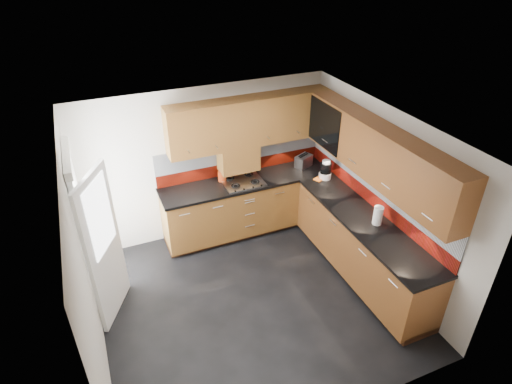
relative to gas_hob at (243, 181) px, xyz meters
name	(u,v)px	position (x,y,z in m)	size (l,w,h in m)	color
room	(252,206)	(-0.45, -1.47, 0.54)	(4.00, 3.80, 2.64)	black
base_cabinets	(300,226)	(0.62, -0.75, -0.52)	(2.70, 3.20, 0.95)	brown
countertop	(301,200)	(0.60, -0.77, -0.04)	(2.72, 3.22, 0.04)	black
backsplash	(308,172)	(0.83, -0.54, 0.25)	(2.70, 3.20, 0.54)	maroon
upper_cabinets	(314,137)	(0.78, -0.69, 0.88)	(2.50, 3.20, 0.72)	brown
extractor_hood	(238,158)	(0.00, 0.17, 0.32)	(0.60, 0.33, 0.40)	brown
glass_cabinet	(333,122)	(1.26, -0.40, 0.91)	(0.32, 0.80, 0.66)	black
back_door	(93,239)	(-2.23, -0.72, 0.08)	(0.42, 1.19, 2.04)	white
gas_hob	(243,181)	(0.00, 0.00, 0.00)	(0.61, 0.53, 0.05)	silver
utensil_pot	(222,175)	(-0.27, 0.17, 0.08)	(0.13, 0.13, 0.46)	#D84314
toaster	(304,161)	(1.10, 0.09, 0.08)	(0.32, 0.27, 0.20)	silver
food_processor	(326,170)	(1.22, -0.39, 0.12)	(0.18, 0.18, 0.31)	white
paper_towel	(378,216)	(1.22, -1.70, 0.11)	(0.12, 0.12, 0.26)	white
orange_cloth	(319,179)	(1.11, -0.39, -0.01)	(0.14, 0.12, 0.01)	orange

